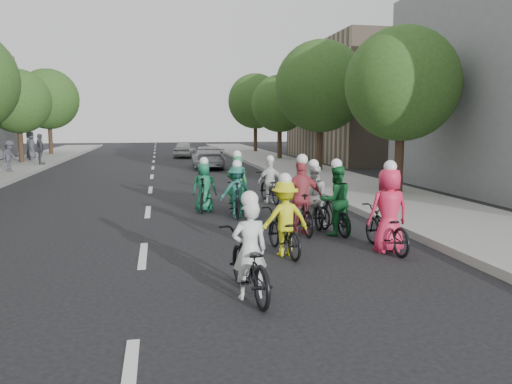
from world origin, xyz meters
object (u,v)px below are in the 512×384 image
object	(u,v)px
cyclist_5	(237,190)
spectator_2	(31,146)
cyclist_1	(335,206)
cyclist_8	(270,186)
spectator_0	(9,156)
follow_car_lead	(208,157)
follow_car_trail	(185,149)
cyclist_4	(387,220)
cyclist_9	(204,191)
cyclist_3	(301,205)
spectator_1	(40,149)
cyclist_0	(249,260)
cyclist_2	(284,225)
cyclist_6	(312,202)
cyclist_7	(237,195)

from	to	relation	value
cyclist_5	spectator_2	size ratio (longest dim) A/B	1.02
cyclist_1	cyclist_8	bearing A→B (deg)	-95.03
cyclist_5	spectator_0	world-z (taller)	cyclist_5
follow_car_lead	spectator_0	bearing A→B (deg)	11.40
cyclist_8	follow_car_lead	world-z (taller)	cyclist_8
follow_car_trail	cyclist_4	bearing A→B (deg)	106.31
cyclist_8	follow_car_lead	size ratio (longest dim) A/B	0.44
cyclist_4	follow_car_trail	xyz separation A→B (m)	(-2.56, 29.44, -0.04)
cyclist_1	cyclist_9	bearing A→B (deg)	-64.14
cyclist_3	spectator_1	xyz separation A→B (m)	(-10.22, 20.63, 0.37)
cyclist_3	follow_car_lead	xyz separation A→B (m)	(-0.45, 17.84, -0.06)
cyclist_0	follow_car_trail	bearing A→B (deg)	-97.04
cyclist_3	follow_car_trail	bearing A→B (deg)	-92.24
spectator_1	cyclist_4	bearing A→B (deg)	-171.62
follow_car_lead	spectator_1	size ratio (longest dim) A/B	2.40
cyclist_1	cyclist_5	xyz separation A→B (m)	(-1.80, 3.39, -0.03)
cyclist_3	spectator_2	bearing A→B (deg)	-69.74
cyclist_3	cyclist_8	size ratio (longest dim) A/B	0.98
cyclist_3	spectator_2	xyz separation A→B (m)	(-11.83, 25.19, 0.40)
cyclist_0	follow_car_lead	distance (m)	21.88
cyclist_2	cyclist_3	bearing A→B (deg)	-123.09
cyclist_6	spectator_0	distance (m)	19.11
cyclist_4	cyclist_8	distance (m)	6.74
cyclist_1	spectator_2	distance (m)	28.36
cyclist_7	spectator_2	bearing A→B (deg)	-59.36
cyclist_6	spectator_2	size ratio (longest dim) A/B	1.00
cyclist_0	cyclist_6	distance (m)	5.45
cyclist_8	spectator_2	world-z (taller)	spectator_2
cyclist_1	spectator_0	xyz separation A→B (m)	(-11.53, 16.46, 0.27)
cyclist_6	cyclist_1	bearing A→B (deg)	103.83
cyclist_0	cyclist_3	world-z (taller)	cyclist_3
cyclist_2	spectator_1	xyz separation A→B (m)	(-9.37, 22.37, 0.47)
cyclist_5	spectator_0	xyz separation A→B (m)	(-9.73, 13.07, 0.30)
cyclist_2	spectator_1	world-z (taller)	spectator_1
cyclist_4	spectator_2	bearing A→B (deg)	-67.29
cyclist_3	cyclist_0	bearing A→B (deg)	58.78
spectator_0	spectator_2	bearing A→B (deg)	27.57
cyclist_1	cyclist_3	size ratio (longest dim) A/B	0.94
cyclist_4	cyclist_2	bearing A→B (deg)	-6.98
cyclist_0	follow_car_trail	distance (m)	31.56
cyclist_0	cyclist_9	xyz separation A→B (m)	(0.01, 7.54, 0.05)
cyclist_7	spectator_1	world-z (taller)	spectator_1
cyclist_6	follow_car_trail	bearing A→B (deg)	-84.21
cyclist_1	spectator_1	size ratio (longest dim) A/B	0.97
cyclist_6	spectator_0	world-z (taller)	spectator_0
cyclist_8	spectator_0	world-z (taller)	spectator_0
cyclist_0	spectator_0	world-z (taller)	spectator_0
follow_car_lead	cyclist_3	bearing A→B (deg)	94.08
cyclist_7	cyclist_8	xyz separation A→B (m)	(1.47, 2.35, -0.06)
follow_car_trail	spectator_0	bearing A→B (deg)	61.37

